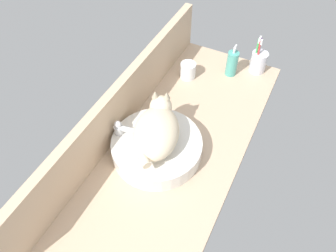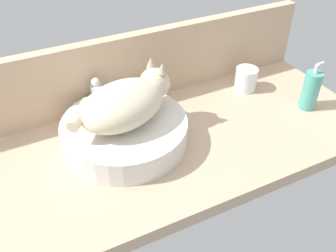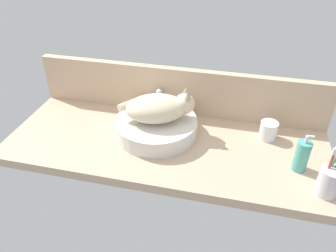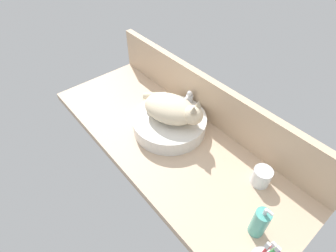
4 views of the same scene
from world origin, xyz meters
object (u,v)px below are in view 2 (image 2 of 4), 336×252
object	(u,v)px
sink_basin	(125,132)
cat	(126,102)
faucet	(99,98)
water_glass	(246,80)
soap_dispenser	(311,90)

from	to	relation	value
sink_basin	cat	bearing A→B (deg)	22.46
faucet	cat	bearing A→B (deg)	-74.56
faucet	water_glass	distance (cm)	49.96
sink_basin	soap_dispenser	xyz separation A→B (cm)	(58.25, -9.81, 2.80)
faucet	soap_dispenser	world-z (taller)	soap_dispenser
faucet	sink_basin	bearing A→B (deg)	-80.04
cat	soap_dispenser	distance (cm)	58.29
faucet	water_glass	xyz separation A→B (cm)	(49.43, -6.04, -3.96)
soap_dispenser	sink_basin	bearing A→B (deg)	170.44
faucet	soap_dispenser	bearing A→B (deg)	-21.41
water_glass	soap_dispenser	bearing A→B (deg)	-57.59
faucet	soap_dispenser	xyz separation A→B (cm)	(60.71, -23.81, -0.89)
water_glass	sink_basin	bearing A→B (deg)	-170.38
sink_basin	water_glass	xyz separation A→B (cm)	(46.98, 7.96, -0.26)
sink_basin	faucet	size ratio (longest dim) A/B	2.58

